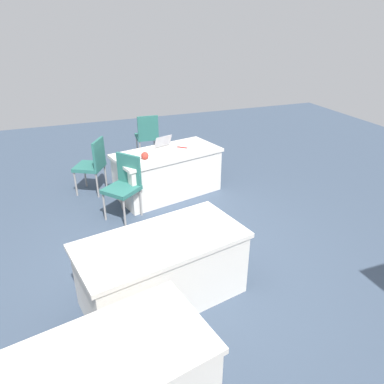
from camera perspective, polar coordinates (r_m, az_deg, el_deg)
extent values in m
plane|color=#3D4C60|center=(4.42, -1.02, -12.06)|extent=(14.40, 14.40, 0.00)
cube|color=silver|center=(5.90, -4.01, 6.22)|extent=(1.88, 1.21, 0.05)
cube|color=silver|center=(6.04, -3.90, 2.86)|extent=(1.80, 1.17, 0.70)
cube|color=silver|center=(3.61, -4.89, -7.77)|extent=(1.83, 1.17, 0.05)
cube|color=silver|center=(3.83, -4.67, -12.44)|extent=(1.76, 1.12, 0.70)
cube|color=silver|center=(2.65, -13.63, -24.08)|extent=(1.56, 1.07, 0.05)
cylinder|color=#9E9993|center=(5.19, -10.70, -3.34)|extent=(0.03, 0.03, 0.44)
cylinder|color=#9E9993|center=(5.42, -13.78, -2.31)|extent=(0.03, 0.03, 0.44)
cylinder|color=#9E9993|center=(5.44, -8.15, -1.66)|extent=(0.03, 0.03, 0.44)
cylinder|color=#9E9993|center=(5.66, -11.19, -0.74)|extent=(0.03, 0.03, 0.44)
cube|color=#2D7066|center=(5.31, -11.18, 0.38)|extent=(0.62, 0.62, 0.06)
cube|color=#2D7066|center=(5.35, -10.03, 3.65)|extent=(0.30, 0.35, 0.45)
cylinder|color=#9E9993|center=(6.30, -18.03, 1.23)|extent=(0.03, 0.03, 0.43)
cylinder|color=#9E9993|center=(6.61, -16.65, 2.61)|extent=(0.03, 0.03, 0.43)
cylinder|color=#9E9993|center=(6.14, -14.85, 1.02)|extent=(0.03, 0.03, 0.43)
cylinder|color=#9E9993|center=(6.46, -13.59, 2.44)|extent=(0.03, 0.03, 0.43)
cube|color=#2D7066|center=(6.28, -16.05, 3.89)|extent=(0.60, 0.60, 0.06)
cube|color=#2D7066|center=(6.11, -14.62, 6.02)|extent=(0.24, 0.38, 0.45)
cylinder|color=#9E9993|center=(7.85, -8.74, 7.23)|extent=(0.03, 0.03, 0.45)
cylinder|color=#9E9993|center=(7.92, -6.02, 7.54)|extent=(0.03, 0.03, 0.45)
cylinder|color=#9E9993|center=(7.50, -8.25, 6.34)|extent=(0.03, 0.03, 0.45)
cylinder|color=#9E9993|center=(7.56, -5.40, 6.67)|extent=(0.03, 0.03, 0.45)
cube|color=#2D7066|center=(7.63, -7.21, 8.76)|extent=(0.46, 0.46, 0.06)
cube|color=#2D7066|center=(7.37, -7.02, 10.22)|extent=(0.42, 0.06, 0.45)
cube|color=silver|center=(5.97, -3.80, 6.78)|extent=(0.37, 0.31, 0.02)
cube|color=#B7B7BC|center=(6.05, -4.63, 8.04)|extent=(0.32, 0.17, 0.19)
sphere|color=#B2382D|center=(5.58, -7.53, 5.76)|extent=(0.12, 0.12, 0.12)
cube|color=red|center=(6.06, -1.57, 7.11)|extent=(0.16, 0.15, 0.01)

